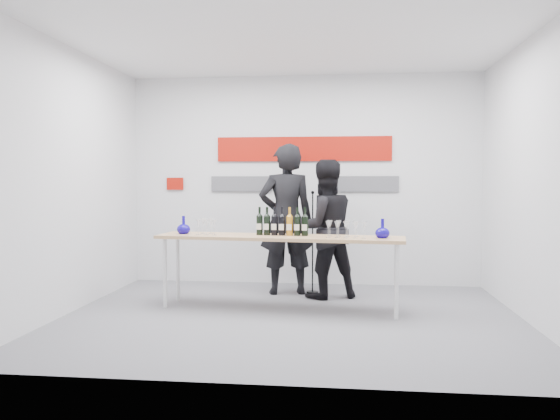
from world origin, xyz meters
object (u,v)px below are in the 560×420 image
Objects in this scene: tasting_table at (279,241)px; presenter_right at (324,229)px; presenter_left at (286,219)px; mic_stand at (312,262)px.

presenter_right is at bearing 60.56° from tasting_table.
presenter_left is 1.12× the size of presenter_right.
mic_stand is at bearing -82.13° from presenter_right.
mic_stand is at bearing 179.88° from presenter_left.
presenter_left is 0.55m from presenter_right.
presenter_left is 0.67m from mic_stand.
presenter_left reaches higher than mic_stand.
presenter_left reaches higher than presenter_right.
tasting_table is 1.10m from mic_stand.
presenter_right is at bearing -53.88° from mic_stand.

